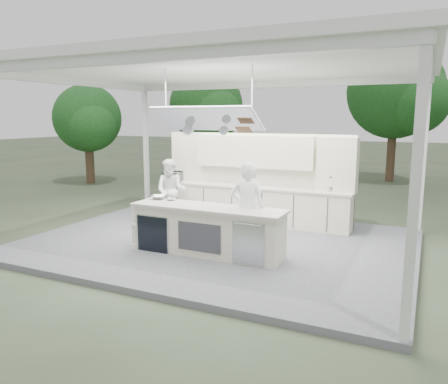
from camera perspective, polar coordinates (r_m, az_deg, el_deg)
The scene contains 12 objects.
ground at distance 9.59m, azimuth -0.70°, elevation -7.08°, with size 90.00×90.00×0.00m, color #47573C.
stage_deck at distance 9.57m, azimuth -0.70°, elevation -6.74°, with size 8.00×6.00×0.12m, color slate.
tent at distance 9.21m, azimuth -0.76°, elevation 15.57°, with size 8.20×6.20×3.86m.
demo_island at distance 8.56m, azimuth -2.30°, elevation -5.01°, with size 3.10×0.79×0.95m.
back_counter at distance 11.13m, azimuth 3.58°, elevation -1.55°, with size 5.08×0.72×0.95m.
back_wall_unit at distance 11.03m, azimuth 6.20°, elevation 3.44°, with size 5.05×0.48×2.25m.
tree_cluster at distance 18.51m, azimuth 12.43°, elevation 11.12°, with size 19.55×9.40×5.85m.
head_chef at distance 8.33m, azimuth 3.05°, elevation -2.28°, with size 0.67×0.44×1.84m, color white.
sous_chef at distance 11.20m, azimuth -6.94°, elevation 0.18°, with size 0.78×0.61×1.61m, color white.
toaster_oven at distance 11.84m, azimuth -6.70°, elevation 2.06°, with size 0.49×0.33×0.27m, color silver.
bowl_large at distance 9.31m, azimuth -8.57°, elevation -0.68°, with size 0.31×0.31×0.08m, color #AEB1B5.
bowl_small at distance 9.14m, azimuth -6.89°, elevation -0.87°, with size 0.21×0.21×0.07m, color silver.
Camera 1 is at (4.02, -8.25, 2.78)m, focal length 35.00 mm.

